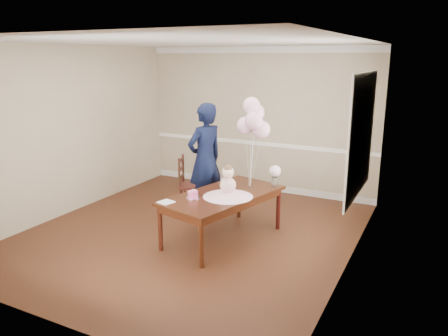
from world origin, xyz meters
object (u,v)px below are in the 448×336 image
(woman, at_px, (205,160))
(birthday_cake, at_px, (193,194))
(dining_table_top, at_px, (223,195))
(dining_chair_seat, at_px, (192,186))

(woman, bearing_deg, birthday_cake, 42.62)
(dining_table_top, xyz_separation_m, birthday_cake, (-0.27, -0.35, 0.07))
(woman, bearing_deg, dining_chair_seat, -88.62)
(dining_chair_seat, bearing_deg, woman, -39.99)
(birthday_cake, relative_size, woman, 0.07)
(dining_table_top, relative_size, dining_chair_seat, 4.60)
(dining_table_top, height_order, birthday_cake, birthday_cake)
(dining_chair_seat, distance_m, woman, 0.62)
(woman, bearing_deg, dining_table_top, 63.00)
(birthday_cake, height_order, dining_chair_seat, birthday_cake)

